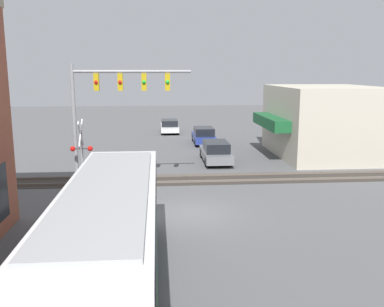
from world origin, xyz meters
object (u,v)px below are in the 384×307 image
(parked_car_grey, at_px, (216,152))
(pedestrian_at_crossing, at_px, (98,171))
(crossing_signal, at_px, (82,149))
(parked_car_white, at_px, (169,126))
(city_bus, at_px, (110,236))
(parked_car_blue, at_px, (204,136))

(parked_car_grey, distance_m, pedestrian_at_crossing, 9.63)
(crossing_signal, xyz_separation_m, parked_car_white, (21.46, -5.24, -1.66))
(parked_car_white, bearing_deg, city_bus, 175.44)
(parked_car_blue, bearing_deg, parked_car_white, 21.60)
(city_bus, relative_size, parked_car_blue, 2.50)
(city_bus, relative_size, pedestrian_at_crossing, 5.98)
(crossing_signal, height_order, parked_car_blue, crossing_signal)
(city_bus, xyz_separation_m, parked_car_blue, (25.52, -5.40, -1.13))
(city_bus, height_order, pedestrian_at_crossing, city_bus)
(city_bus, height_order, crossing_signal, crossing_signal)
(parked_car_grey, bearing_deg, pedestrian_at_crossing, 130.59)
(city_bus, bearing_deg, parked_car_white, -4.56)
(parked_car_blue, bearing_deg, pedestrian_at_crossing, 152.41)
(parked_car_white, bearing_deg, crossing_signal, 166.27)
(parked_car_grey, xyz_separation_m, pedestrian_at_crossing, (-6.26, 7.31, 0.27))
(parked_car_grey, height_order, parked_car_white, parked_car_grey)
(crossing_signal, height_order, pedestrian_at_crossing, crossing_signal)
(parked_car_blue, distance_m, pedestrian_at_crossing, 15.79)
(parked_car_blue, bearing_deg, city_bus, 168.05)
(crossing_signal, height_order, parked_car_grey, crossing_signal)
(parked_car_blue, xyz_separation_m, parked_car_white, (7.07, 2.80, -0.04))
(crossing_signal, relative_size, parked_car_blue, 0.85)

